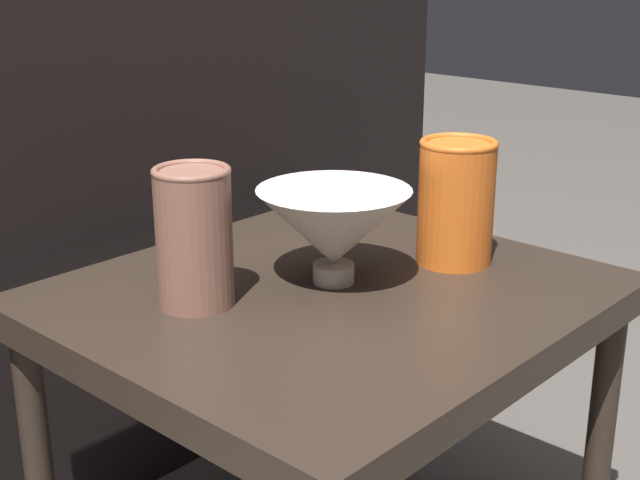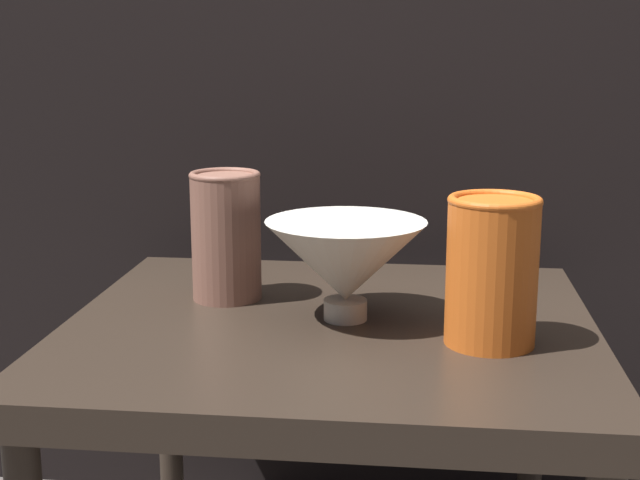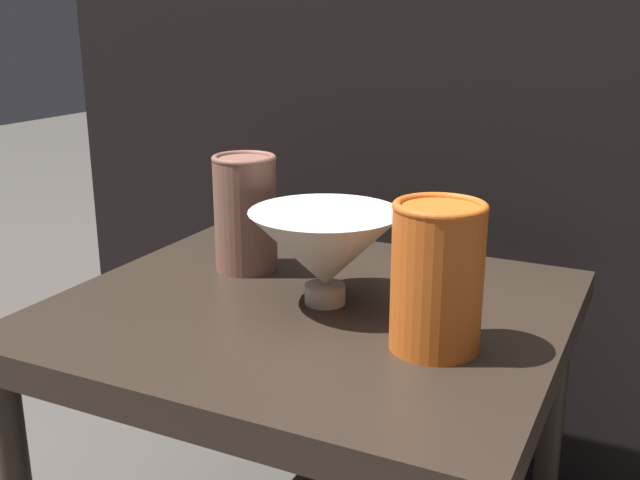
# 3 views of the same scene
# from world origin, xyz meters

# --- Properties ---
(table) EXTENTS (0.61, 0.56, 0.42)m
(table) POSITION_xyz_m (0.00, 0.00, 0.37)
(table) COLOR #2D231C
(table) RESTS_ON ground_plane
(couch_backdrop) EXTENTS (1.33, 0.50, 0.84)m
(couch_backdrop) POSITION_xyz_m (0.00, 0.60, 0.42)
(couch_backdrop) COLOR black
(couch_backdrop) RESTS_ON ground_plane
(bowl) EXTENTS (0.19, 0.19, 0.12)m
(bowl) POSITION_xyz_m (0.02, 0.01, 0.49)
(bowl) COLOR silver
(bowl) RESTS_ON table
(vase_textured_left) EXTENTS (0.09, 0.09, 0.16)m
(vase_textured_left) POSITION_xyz_m (-0.14, 0.08, 0.50)
(vase_textured_left) COLOR brown
(vase_textured_left) RESTS_ON table
(vase_colorful_right) EXTENTS (0.10, 0.10, 0.16)m
(vase_colorful_right) POSITION_xyz_m (0.18, -0.06, 0.50)
(vase_colorful_right) COLOR orange
(vase_colorful_right) RESTS_ON table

